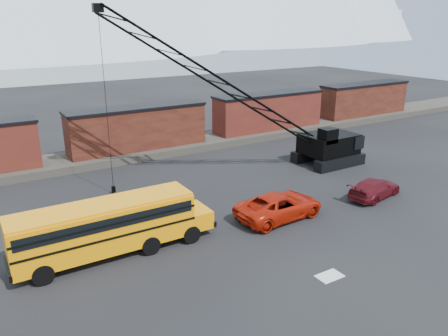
% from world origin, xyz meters
% --- Properties ---
extents(ground, '(160.00, 160.00, 0.00)m').
position_xyz_m(ground, '(0.00, 0.00, 0.00)').
color(ground, black).
rests_on(ground, ground).
extents(gravel_berm, '(120.00, 5.00, 0.70)m').
position_xyz_m(gravel_berm, '(0.00, 22.00, 0.35)').
color(gravel_berm, '#48423B').
rests_on(gravel_berm, ground).
extents(boxcar_mid, '(13.70, 3.10, 4.17)m').
position_xyz_m(boxcar_mid, '(0.00, 22.00, 2.76)').
color(boxcar_mid, '#552618').
rests_on(boxcar_mid, gravel_berm).
extents(boxcar_east_near, '(13.70, 3.10, 4.17)m').
position_xyz_m(boxcar_east_near, '(16.00, 22.00, 2.76)').
color(boxcar_east_near, '#461614').
rests_on(boxcar_east_near, gravel_berm).
extents(boxcar_east_far, '(13.70, 3.10, 4.17)m').
position_xyz_m(boxcar_east_far, '(32.00, 22.00, 2.76)').
color(boxcar_east_far, '#552618').
rests_on(boxcar_east_far, gravel_berm).
extents(snow_patch, '(1.40, 0.90, 0.02)m').
position_xyz_m(snow_patch, '(0.50, -4.00, 0.01)').
color(snow_patch, silver).
rests_on(snow_patch, ground).
extents(school_bus, '(11.65, 2.65, 3.19)m').
position_xyz_m(school_bus, '(-8.44, 4.18, 1.79)').
color(school_bus, orange).
rests_on(school_bus, ground).
extents(red_pickup, '(6.43, 3.21, 1.75)m').
position_xyz_m(red_pickup, '(2.72, 3.07, 0.87)').
color(red_pickup, '#B51B08').
rests_on(red_pickup, ground).
extents(maroon_suv, '(5.29, 2.88, 1.45)m').
position_xyz_m(maroon_suv, '(11.11, 2.20, 0.73)').
color(maroon_suv, '#510E15').
rests_on(maroon_suv, ground).
extents(crawler_crane, '(22.84, 5.57, 14.02)m').
position_xyz_m(crawler_crane, '(3.87, 11.77, 7.69)').
color(crawler_crane, black).
rests_on(crawler_crane, ground).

